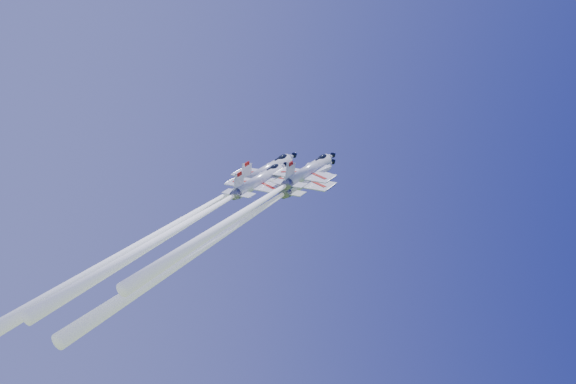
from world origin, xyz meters
name	(u,v)px	position (x,y,z in m)	size (l,w,h in m)	color
jet_lead	(239,223)	(-9.84, -3.57, 71.77)	(40.20, 27.95, 40.95)	white
jet_left	(180,222)	(-18.88, -3.53, 71.32)	(42.16, 29.59, 43.65)	white
jet_right	(257,204)	(-9.78, -9.93, 73.62)	(31.80, 21.80, 31.63)	white
jet_slot	(194,219)	(-18.20, -7.88, 71.16)	(32.87, 22.73, 33.18)	white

